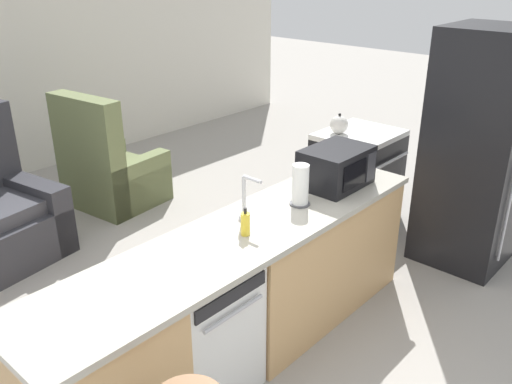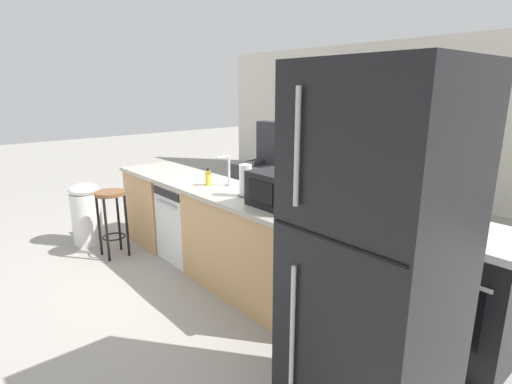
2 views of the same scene
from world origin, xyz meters
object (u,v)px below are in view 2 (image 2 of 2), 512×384
(refrigerator, at_px, (375,268))
(paper_towel_roll, at_px, (245,181))
(microwave, at_px, (281,190))
(couch, at_px, (300,180))
(soap_bottle, at_px, (208,178))
(kettle, at_px, (453,210))
(trash_bin, at_px, (86,213))
(bar_stool, at_px, (111,210))
(stove_range, at_px, (459,292))
(armchair, at_px, (415,205))
(dishwasher, at_px, (192,221))

(refrigerator, xyz_separation_m, paper_towel_roll, (-1.66, 0.54, 0.06))
(microwave, xyz_separation_m, couch, (-2.04, 2.43, -0.65))
(soap_bottle, distance_m, couch, 2.74)
(refrigerator, height_order, microwave, refrigerator)
(soap_bottle, height_order, kettle, kettle)
(trash_bin, bearing_deg, kettle, 21.40)
(trash_bin, bearing_deg, bar_stool, 9.73)
(stove_range, relative_size, armchair, 0.75)
(soap_bottle, relative_size, trash_bin, 0.24)
(soap_bottle, bearing_deg, paper_towel_roll, 2.08)
(kettle, bearing_deg, dishwasher, -164.42)
(stove_range, bearing_deg, kettle, 141.81)
(paper_towel_roll, xyz_separation_m, kettle, (1.49, 0.69, -0.05))
(dishwasher, xyz_separation_m, armchair, (1.17, 2.64, -0.07))
(microwave, height_order, trash_bin, microwave)
(stove_range, relative_size, soap_bottle, 5.11)
(stove_range, xyz_separation_m, couch, (-3.26, 1.88, -0.06))
(paper_towel_roll, bearing_deg, armchair, 85.17)
(trash_bin, xyz_separation_m, armchair, (2.35, 3.38, -0.03))
(microwave, relative_size, couch, 0.24)
(refrigerator, relative_size, soap_bottle, 11.07)
(kettle, distance_m, armchair, 2.42)
(stove_range, bearing_deg, couch, 150.07)
(dishwasher, xyz_separation_m, couch, (-0.66, 2.43, -0.03))
(paper_towel_roll, bearing_deg, dishwasher, 179.13)
(dishwasher, distance_m, trash_bin, 1.39)
(kettle, relative_size, couch, 0.10)
(refrigerator, distance_m, bar_stool, 3.25)
(stove_range, height_order, paper_towel_roll, paper_towel_roll)
(dishwasher, bearing_deg, soap_bottle, -5.08)
(stove_range, distance_m, kettle, 0.57)
(couch, bearing_deg, refrigerator, -42.37)
(microwave, xyz_separation_m, armchair, (-0.21, 2.64, -0.69))
(dishwasher, bearing_deg, armchair, 66.18)
(stove_range, xyz_separation_m, refrigerator, (-0.00, -1.10, 0.52))
(couch, bearing_deg, soap_bottle, -66.89)
(stove_range, distance_m, bar_stool, 3.43)
(dishwasher, xyz_separation_m, soap_bottle, (0.39, -0.03, 0.55))
(paper_towel_roll, relative_size, trash_bin, 0.38)
(soap_bottle, bearing_deg, armchair, 73.78)
(microwave, bearing_deg, soap_bottle, -178.09)
(microwave, bearing_deg, kettle, 32.79)
(dishwasher, distance_m, bar_stool, 0.90)
(paper_towel_roll, relative_size, kettle, 1.38)
(paper_towel_roll, relative_size, soap_bottle, 1.60)
(dishwasher, bearing_deg, couch, 105.28)
(dishwasher, relative_size, refrigerator, 0.43)
(armchair, bearing_deg, paper_towel_roll, -94.83)
(microwave, distance_m, couch, 3.24)
(paper_towel_roll, height_order, trash_bin, paper_towel_roll)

